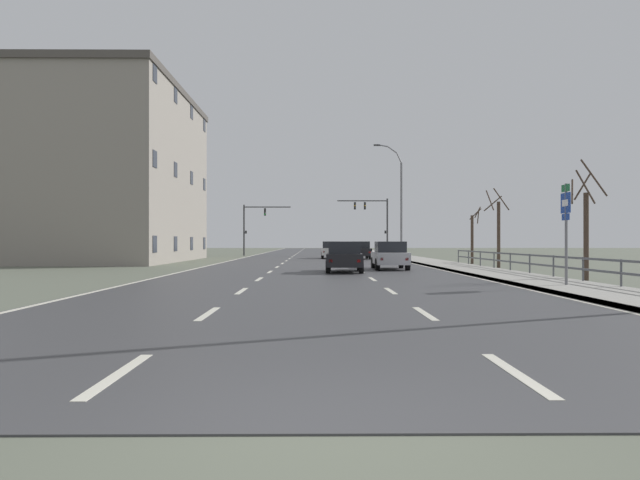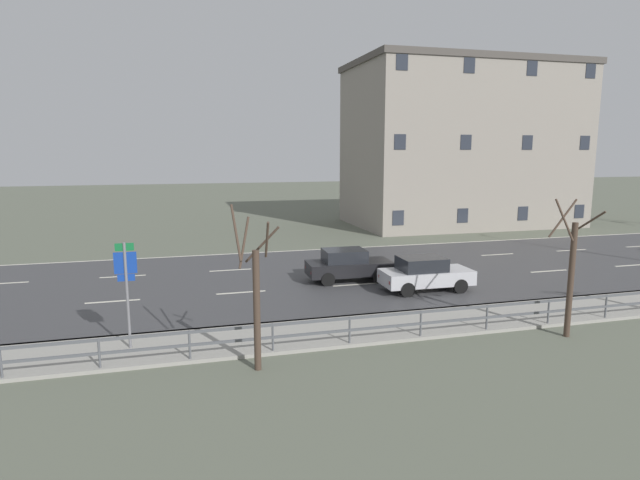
% 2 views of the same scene
% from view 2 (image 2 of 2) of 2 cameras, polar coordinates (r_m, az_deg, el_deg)
% --- Properties ---
extents(guardrail, '(0.07, 30.36, 1.00)m').
position_cam_2_polar(guardrail, '(16.79, -5.11, -9.90)').
color(guardrail, '#515459').
rests_on(guardrail, ground).
extents(highway_sign, '(0.09, 0.68, 3.52)m').
position_cam_2_polar(highway_sign, '(17.60, -20.11, -4.28)').
color(highway_sign, slate).
rests_on(highway_sign, ground).
extents(car_distant, '(1.97, 4.17, 1.57)m').
position_cam_2_polar(car_distant, '(25.87, 3.02, -2.67)').
color(car_distant, black).
rests_on(car_distant, ground).
extents(car_mid_centre, '(1.89, 4.13, 1.57)m').
position_cam_2_polar(car_mid_centre, '(24.48, 11.25, -3.56)').
color(car_mid_centre, '#B7B7BC').
rests_on(car_mid_centre, ground).
extents(brick_building, '(10.82, 18.74, 13.54)m').
position_cam_2_polar(brick_building, '(47.55, 14.93, 9.86)').
color(brick_building, gray).
rests_on(brick_building, ground).
extents(bare_tree_near, '(1.32, 1.36, 4.81)m').
position_cam_2_polar(bare_tree_near, '(15.30, -6.92, -6.31)').
color(bare_tree_near, '#423328').
rests_on(bare_tree_near, ground).
extents(bare_tree_mid, '(1.25, 1.42, 4.72)m').
position_cam_2_polar(bare_tree_mid, '(19.77, 25.39, -3.21)').
color(bare_tree_mid, '#423328').
rests_on(bare_tree_mid, ground).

